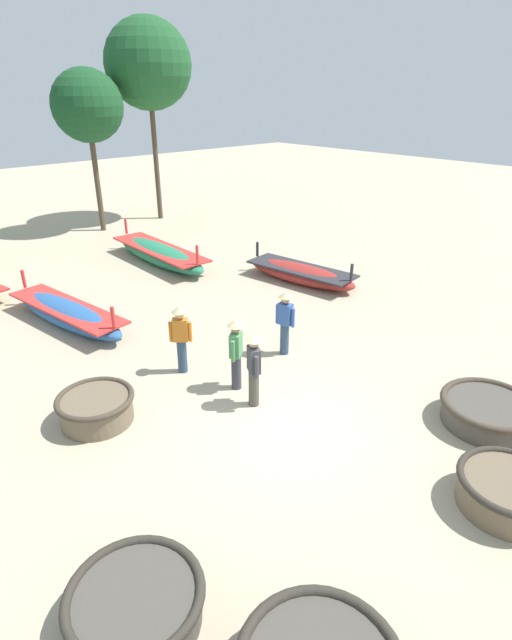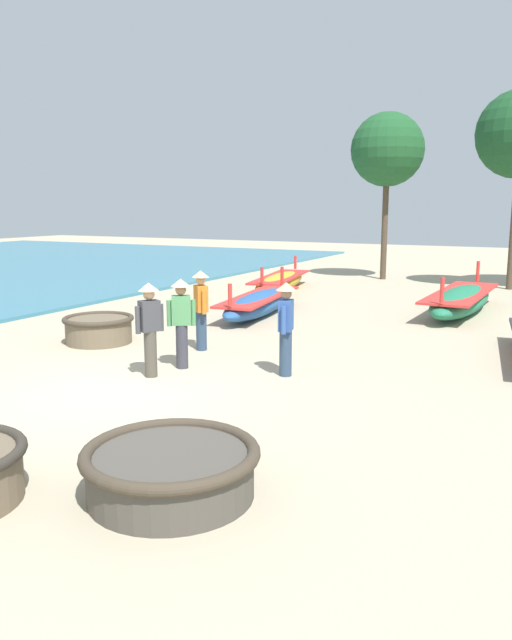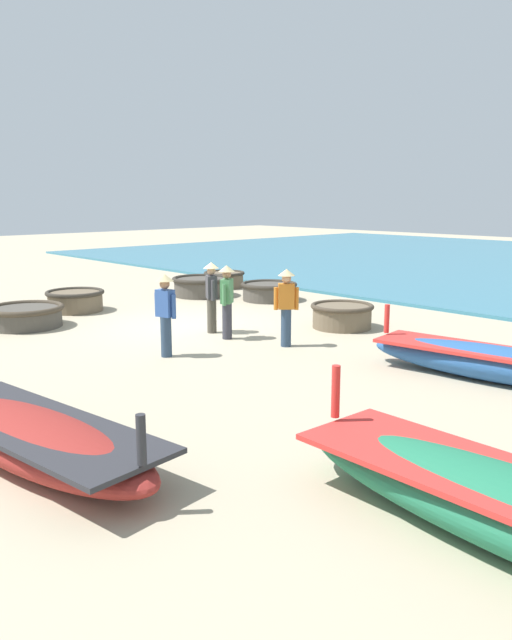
% 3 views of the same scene
% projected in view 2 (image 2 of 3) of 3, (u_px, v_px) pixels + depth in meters
% --- Properties ---
extents(ground_plane, '(80.00, 80.00, 0.00)m').
position_uv_depth(ground_plane, '(113.00, 392.00, 10.12)').
color(ground_plane, tan).
extents(coracle_tilted, '(1.54, 1.54, 0.59)m').
position_uv_depth(coracle_tilted, '(99.00, 328.00, 13.68)').
color(coracle_tilted, brown).
rests_on(coracle_tilted, ground).
extents(coracle_front_left, '(1.87, 1.87, 0.54)m').
position_uv_depth(coracle_front_left, '(171.00, 469.00, 6.46)').
color(coracle_front_left, '#4C473F').
rests_on(coracle_front_left, ground).
extents(long_boat_white_hull, '(1.70, 4.90, 1.12)m').
position_uv_depth(long_boat_white_hull, '(259.00, 303.00, 17.19)').
color(long_boat_white_hull, '#285693').
rests_on(long_boat_white_hull, ground).
extents(long_boat_red_hull, '(1.43, 5.52, 1.26)m').
position_uv_depth(long_boat_red_hull, '(461.00, 300.00, 17.48)').
color(long_boat_red_hull, '#237551').
rests_on(long_boat_red_hull, ground).
extents(long_boat_green_hull, '(2.00, 5.26, 1.05)m').
position_uv_depth(long_boat_green_hull, '(280.00, 282.00, 22.17)').
color(long_boat_green_hull, gold).
rests_on(long_boat_green_hull, ground).
extents(fisherman_standing_left, '(0.36, 0.52, 1.67)m').
position_uv_depth(fisherman_standing_left, '(286.00, 323.00, 10.90)').
color(fisherman_standing_left, '#2D425B').
rests_on(fisherman_standing_left, ground).
extents(fisherman_crouching, '(0.45, 0.37, 1.67)m').
position_uv_depth(fisherman_crouching, '(181.00, 317.00, 11.43)').
color(fisherman_crouching, '#383842').
rests_on(fisherman_crouching, ground).
extents(fisherman_by_coracle, '(0.42, 0.39, 1.67)m').
position_uv_depth(fisherman_by_coracle, '(201.00, 305.00, 12.87)').
color(fisherman_by_coracle, '#2D425B').
rests_on(fisherman_by_coracle, ground).
extents(fisherman_with_hat, '(0.36, 0.48, 1.67)m').
position_uv_depth(fisherman_with_hat, '(150.00, 323.00, 10.85)').
color(fisherman_with_hat, '#4C473D').
rests_on(fisherman_with_hat, ground).
extents(tree_left_mid, '(2.90, 2.90, 6.60)m').
position_uv_depth(tree_left_mid, '(387.00, 150.00, 24.62)').
color(tree_left_mid, '#4C3D2D').
rests_on(tree_left_mid, ground).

